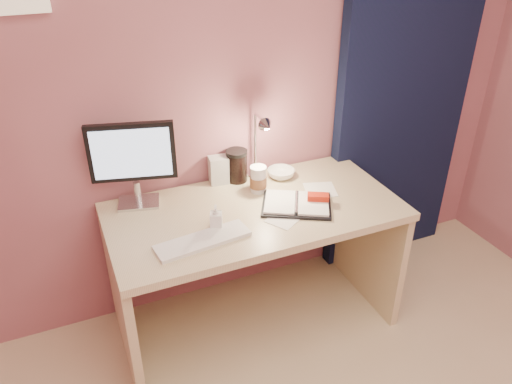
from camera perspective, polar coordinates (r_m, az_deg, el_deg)
name	(u,v)px	position (r m, az deg, el deg)	size (l,w,h in m)	color
room	(391,83)	(2.92, 15.21, 11.93)	(3.50, 3.50, 3.50)	#C6B28E
desk	(249,239)	(2.57, -0.76, -5.35)	(1.40, 0.70, 0.73)	beige
monitor	(133,157)	(2.37, -13.89, 3.90)	(0.39, 0.18, 0.42)	silver
keyboard	(203,240)	(2.17, -6.10, -5.53)	(0.42, 0.12, 0.02)	silver
planner	(298,203)	(2.41, 4.86, -1.30)	(0.41, 0.37, 0.05)	black
paper_a	(283,220)	(2.31, 3.10, -3.16)	(0.13, 0.13, 0.00)	white
paper_b	(320,190)	(2.56, 7.35, 0.26)	(0.15, 0.15, 0.00)	white
coffee_cup	(258,180)	(2.50, 0.25, 1.39)	(0.09, 0.09, 0.14)	silver
bowl	(281,174)	(2.65, 2.87, 2.13)	(0.14, 0.14, 0.05)	white
lotion_bottle	(216,217)	(2.22, -4.60, -2.87)	(0.05, 0.05, 0.12)	silver
dark_jar	(237,167)	(2.60, -2.21, 2.85)	(0.11, 0.11, 0.15)	black
product_box	(219,170)	(2.58, -4.29, 2.53)	(0.10, 0.08, 0.15)	#B3B2AE
desk_lamp	(263,142)	(2.50, 0.81, 5.73)	(0.09, 0.23, 0.38)	silver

